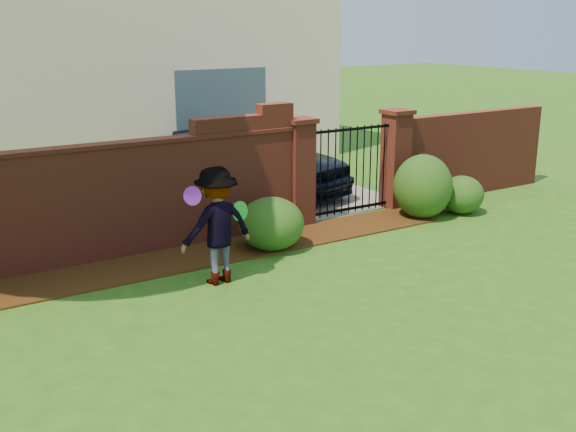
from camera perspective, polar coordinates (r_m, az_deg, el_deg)
ground at (r=7.89m, az=2.41°, el=-10.28°), size 80.00×80.00×0.01m
mulch_bed at (r=10.25m, az=-12.83°, el=-4.29°), size 11.10×1.08×0.03m
brick_wall at (r=10.33m, az=-19.93°, el=0.59°), size 8.70×0.31×2.16m
brick_wall_return at (r=14.73m, az=14.74°, el=5.01°), size 4.00×0.25×1.70m
pillar_left at (r=12.01m, az=0.93°, el=3.71°), size 0.50×0.50×1.88m
pillar_right at (r=13.33m, az=8.87°, el=4.72°), size 0.50×0.50×1.88m
iron_gate at (r=12.66m, az=5.10°, el=3.80°), size 1.78×0.03×1.60m
driveway at (r=16.12m, az=-3.68°, el=3.32°), size 3.20×8.00×0.01m
house at (r=18.51m, az=-17.13°, el=14.13°), size 12.40×6.40×6.30m
car at (r=14.37m, az=-1.87°, el=4.91°), size 2.60×4.74×1.53m
shrub_left at (r=10.78m, az=-1.37°, el=-0.65°), size 1.02×1.02×0.84m
shrub_middle at (r=12.74m, az=11.06°, el=2.40°), size 1.06×1.06×1.17m
shrub_right at (r=13.25m, az=14.16°, el=1.71°), size 0.80×0.80×0.71m
man at (r=9.32m, az=-5.81°, el=-0.85°), size 1.07×0.65×1.62m
frisbee_purple at (r=8.88m, az=-7.89°, el=1.66°), size 0.25×0.09×0.25m
frisbee_green at (r=9.39m, az=-4.01°, el=0.41°), size 0.28×0.12×0.27m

